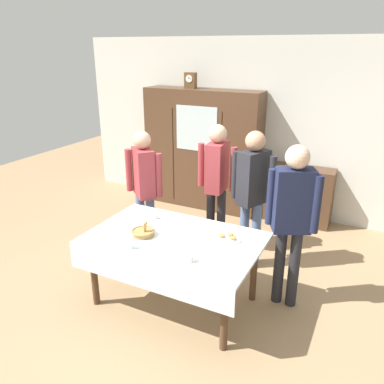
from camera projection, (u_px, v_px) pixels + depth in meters
ground_plane at (184, 291)px, 4.26m from camera, size 12.00×12.00×0.00m
back_wall at (263, 128)px, 5.99m from camera, size 6.40×0.10×2.70m
dining_table at (172, 247)px, 3.83m from camera, size 1.73×1.10×0.76m
wall_cabinet at (202, 150)px, 6.26m from camera, size 1.93×0.46×1.93m
mantel_clock at (191, 80)px, 5.96m from camera, size 0.18×0.11×0.24m
bookshelf_low at (299, 195)px, 5.81m from camera, size 0.98×0.35×0.87m
book_stack at (302, 166)px, 5.65m from camera, size 0.15×0.20×0.05m
tea_cup_mid_right at (189, 259)px, 3.38m from camera, size 0.13×0.13×0.06m
tea_cup_near_left at (130, 246)px, 3.61m from camera, size 0.13×0.13×0.06m
tea_cup_mid_left at (154, 216)px, 4.23m from camera, size 0.13×0.13×0.06m
bread_basket at (143, 232)px, 3.85m from camera, size 0.24×0.24×0.16m
pastry_plate at (227, 238)px, 3.78m from camera, size 0.28×0.28×0.05m
spoon_near_right at (235, 267)px, 3.30m from camera, size 0.12×0.02×0.01m
spoon_center at (138, 213)px, 4.38m from camera, size 0.12×0.02×0.01m
spoon_mid_right at (195, 241)px, 3.74m from camera, size 0.12×0.02×0.01m
person_beside_shelf at (253, 187)px, 4.41m from camera, size 0.52×0.41×1.69m
person_by_cabinet at (217, 176)px, 4.81m from camera, size 0.52×0.37×1.67m
person_behind_table_left at (144, 182)px, 4.74m from camera, size 0.52×0.39×1.61m
person_behind_table_right at (292, 212)px, 3.70m from camera, size 0.52×0.34×1.71m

